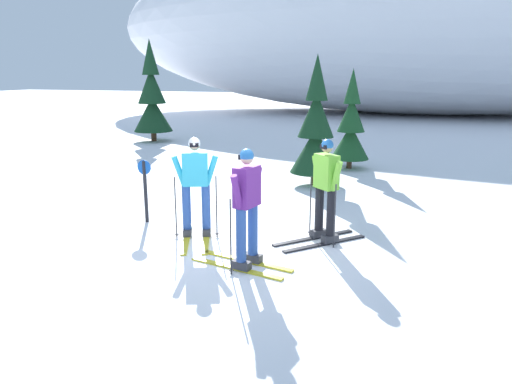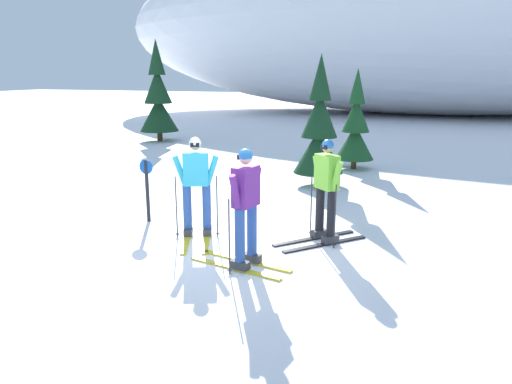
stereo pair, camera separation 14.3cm
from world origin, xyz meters
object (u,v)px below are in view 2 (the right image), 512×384
(skier_purple_jacket, at_px, (245,206))
(trail_marker_post, at_px, (147,186))
(skier_cyan_jacket, at_px, (196,185))
(skier_lime_jacket, at_px, (326,189))
(pine_tree_far_left, at_px, (158,99))
(pine_tree_center_left, at_px, (319,132))
(pine_tree_center_right, at_px, (355,128))

(skier_purple_jacket, distance_m, trail_marker_post, 3.01)
(skier_cyan_jacket, height_order, trail_marker_post, skier_cyan_jacket)
(skier_lime_jacket, bearing_deg, pine_tree_far_left, 132.22)
(pine_tree_far_left, relative_size, trail_marker_post, 3.41)
(skier_cyan_jacket, height_order, pine_tree_far_left, pine_tree_far_left)
(skier_lime_jacket, xyz_separation_m, trail_marker_post, (-3.48, -0.01, -0.23))
(skier_lime_jacket, xyz_separation_m, skier_purple_jacket, (-0.88, -1.51, 0.02))
(skier_lime_jacket, bearing_deg, skier_purple_jacket, -120.38)
(skier_lime_jacket, distance_m, pine_tree_center_left, 4.34)
(skier_lime_jacket, height_order, pine_tree_center_right, pine_tree_center_right)
(skier_lime_jacket, bearing_deg, pine_tree_center_right, 94.01)
(skier_lime_jacket, distance_m, skier_cyan_jacket, 2.24)
(skier_lime_jacket, height_order, trail_marker_post, skier_lime_jacket)
(skier_lime_jacket, height_order, pine_tree_center_left, pine_tree_center_left)
(trail_marker_post, bearing_deg, pine_tree_center_left, 59.77)
(skier_cyan_jacket, xyz_separation_m, pine_tree_far_left, (-6.98, 10.59, 0.82))
(skier_purple_jacket, height_order, pine_tree_center_left, pine_tree_center_left)
(pine_tree_center_right, distance_m, trail_marker_post, 7.36)
(pine_tree_center_left, bearing_deg, skier_lime_jacket, -76.15)
(skier_cyan_jacket, xyz_separation_m, trail_marker_post, (-1.30, 0.48, -0.23))
(pine_tree_far_left, distance_m, pine_tree_center_right, 9.36)
(skier_lime_jacket, bearing_deg, skier_cyan_jacket, -167.43)
(skier_purple_jacket, height_order, pine_tree_center_right, pine_tree_center_right)
(pine_tree_center_right, bearing_deg, pine_tree_far_left, 158.56)
(pine_tree_center_right, bearing_deg, skier_purple_jacket, -92.91)
(pine_tree_center_left, xyz_separation_m, trail_marker_post, (-2.45, -4.20, -0.68))
(skier_purple_jacket, xyz_separation_m, pine_tree_center_right, (0.42, 8.20, 0.29))
(trail_marker_post, bearing_deg, skier_purple_jacket, -29.99)
(skier_lime_jacket, distance_m, pine_tree_far_left, 13.67)
(skier_cyan_jacket, xyz_separation_m, pine_tree_center_left, (1.15, 4.68, 0.45))
(pine_tree_far_left, xyz_separation_m, pine_tree_center_left, (8.13, -5.91, -0.37))
(skier_cyan_jacket, bearing_deg, skier_purple_jacket, -38.19)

